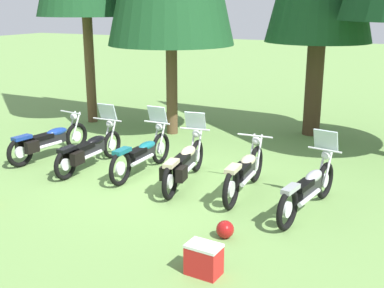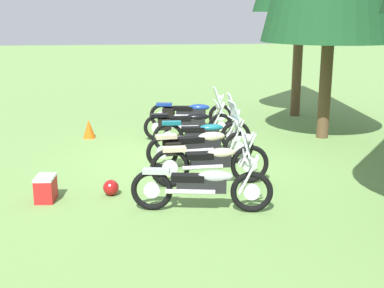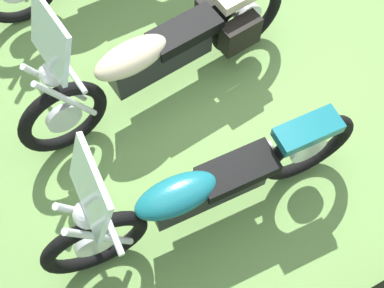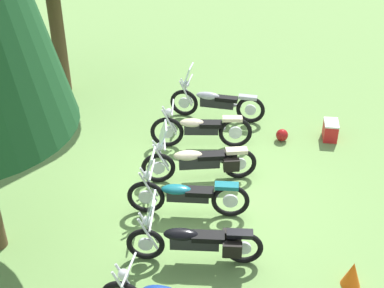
{
  "view_description": "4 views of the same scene",
  "coord_description": "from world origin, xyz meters",
  "px_view_note": "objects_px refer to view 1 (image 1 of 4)",
  "views": [
    {
      "loc": [
        4.75,
        -8.3,
        3.54
      ],
      "look_at": [
        0.48,
        0.46,
        0.73
      ],
      "focal_mm": 45.62,
      "sensor_mm": 36.0,
      "label": 1
    },
    {
      "loc": [
        10.99,
        -1.34,
        3.22
      ],
      "look_at": [
        0.84,
        -0.21,
        0.56
      ],
      "focal_mm": 48.05,
      "sensor_mm": 36.0,
      "label": 2
    },
    {
      "loc": [
        -1.61,
        0.8,
        3.46
      ],
      "look_at": [
        -0.43,
        0.22,
        0.85
      ],
      "focal_mm": 45.88,
      "sensor_mm": 36.0,
      "label": 3
    },
    {
      "loc": [
        -8.66,
        -0.32,
        6.75
      ],
      "look_at": [
        0.45,
        0.16,
        0.93
      ],
      "focal_mm": 51.21,
      "sensor_mm": 36.0,
      "label": 4
    }
  ],
  "objects_px": {
    "motorcycle_1": "(89,149)",
    "motorcycle_3": "(184,162)",
    "motorcycle_0": "(48,140)",
    "motorcycle_2": "(143,153)",
    "dropped_helmet": "(225,229)",
    "motorcycle_4": "(245,171)",
    "motorcycle_5": "(309,187)",
    "picnic_cooler": "(204,259)"
  },
  "relations": [
    {
      "from": "motorcycle_0",
      "to": "dropped_helmet",
      "type": "bearing_deg",
      "value": -101.78
    },
    {
      "from": "motorcycle_2",
      "to": "dropped_helmet",
      "type": "bearing_deg",
      "value": -125.54
    },
    {
      "from": "picnic_cooler",
      "to": "dropped_helmet",
      "type": "xyz_separation_m",
      "value": [
        -0.14,
        1.12,
        -0.08
      ]
    },
    {
      "from": "motorcycle_0",
      "to": "dropped_helmet",
      "type": "xyz_separation_m",
      "value": [
        5.32,
        -1.98,
        -0.3
      ]
    },
    {
      "from": "dropped_helmet",
      "to": "motorcycle_5",
      "type": "bearing_deg",
      "value": 59.07
    },
    {
      "from": "picnic_cooler",
      "to": "motorcycle_5",
      "type": "bearing_deg",
      "value": 73.54
    },
    {
      "from": "picnic_cooler",
      "to": "dropped_helmet",
      "type": "distance_m",
      "value": 1.13
    },
    {
      "from": "motorcycle_3",
      "to": "picnic_cooler",
      "type": "bearing_deg",
      "value": -156.69
    },
    {
      "from": "motorcycle_3",
      "to": "dropped_helmet",
      "type": "distance_m",
      "value": 2.47
    },
    {
      "from": "motorcycle_1",
      "to": "motorcycle_2",
      "type": "bearing_deg",
      "value": -78.56
    },
    {
      "from": "motorcycle_3",
      "to": "picnic_cooler",
      "type": "distance_m",
      "value": 3.44
    },
    {
      "from": "motorcycle_2",
      "to": "motorcycle_4",
      "type": "height_order",
      "value": "motorcycle_2"
    },
    {
      "from": "motorcycle_2",
      "to": "picnic_cooler",
      "type": "xyz_separation_m",
      "value": [
        2.89,
        -3.16,
        -0.24
      ]
    },
    {
      "from": "motorcycle_1",
      "to": "picnic_cooler",
      "type": "height_order",
      "value": "motorcycle_1"
    },
    {
      "from": "motorcycle_4",
      "to": "motorcycle_3",
      "type": "bearing_deg",
      "value": 90.14
    },
    {
      "from": "motorcycle_4",
      "to": "motorcycle_5",
      "type": "distance_m",
      "value": 1.33
    },
    {
      "from": "motorcycle_4",
      "to": "picnic_cooler",
      "type": "height_order",
      "value": "motorcycle_4"
    },
    {
      "from": "motorcycle_5",
      "to": "dropped_helmet",
      "type": "relative_size",
      "value": 8.22
    },
    {
      "from": "motorcycle_2",
      "to": "picnic_cooler",
      "type": "height_order",
      "value": "motorcycle_2"
    },
    {
      "from": "motorcycle_3",
      "to": "motorcycle_5",
      "type": "xyz_separation_m",
      "value": [
        2.57,
        -0.26,
        -0.01
      ]
    },
    {
      "from": "motorcycle_5",
      "to": "motorcycle_4",
      "type": "bearing_deg",
      "value": 86.03
    },
    {
      "from": "motorcycle_2",
      "to": "motorcycle_4",
      "type": "bearing_deg",
      "value": -93.05
    },
    {
      "from": "motorcycle_0",
      "to": "motorcycle_3",
      "type": "xyz_separation_m",
      "value": [
        3.68,
        -0.16,
        0.03
      ]
    },
    {
      "from": "motorcycle_3",
      "to": "motorcycle_4",
      "type": "bearing_deg",
      "value": -95.55
    },
    {
      "from": "dropped_helmet",
      "to": "motorcycle_2",
      "type": "bearing_deg",
      "value": 143.43
    },
    {
      "from": "motorcycle_0",
      "to": "motorcycle_4",
      "type": "bearing_deg",
      "value": -82.64
    },
    {
      "from": "motorcycle_2",
      "to": "dropped_helmet",
      "type": "distance_m",
      "value": 3.44
    },
    {
      "from": "motorcycle_2",
      "to": "dropped_helmet",
      "type": "height_order",
      "value": "motorcycle_2"
    },
    {
      "from": "dropped_helmet",
      "to": "picnic_cooler",
      "type": "bearing_deg",
      "value": -82.67
    },
    {
      "from": "motorcycle_4",
      "to": "dropped_helmet",
      "type": "distance_m",
      "value": 1.93
    },
    {
      "from": "motorcycle_0",
      "to": "picnic_cooler",
      "type": "distance_m",
      "value": 6.28
    },
    {
      "from": "motorcycle_2",
      "to": "motorcycle_5",
      "type": "height_order",
      "value": "motorcycle_2"
    },
    {
      "from": "motorcycle_0",
      "to": "motorcycle_3",
      "type": "relative_size",
      "value": 0.99
    },
    {
      "from": "motorcycle_1",
      "to": "picnic_cooler",
      "type": "xyz_separation_m",
      "value": [
        4.12,
        -2.91,
        -0.23
      ]
    },
    {
      "from": "motorcycle_4",
      "to": "dropped_helmet",
      "type": "height_order",
      "value": "motorcycle_4"
    },
    {
      "from": "motorcycle_4",
      "to": "motorcycle_5",
      "type": "bearing_deg",
      "value": -105.75
    },
    {
      "from": "motorcycle_0",
      "to": "motorcycle_4",
      "type": "xyz_separation_m",
      "value": [
        4.96,
        -0.11,
        0.03
      ]
    },
    {
      "from": "motorcycle_1",
      "to": "motorcycle_3",
      "type": "distance_m",
      "value": 2.34
    },
    {
      "from": "motorcycle_0",
      "to": "motorcycle_1",
      "type": "distance_m",
      "value": 1.35
    },
    {
      "from": "motorcycle_3",
      "to": "motorcycle_4",
      "type": "distance_m",
      "value": 1.28
    },
    {
      "from": "motorcycle_4",
      "to": "dropped_helmet",
      "type": "bearing_deg",
      "value": -171.32
    },
    {
      "from": "motorcycle_3",
      "to": "motorcycle_4",
      "type": "relative_size",
      "value": 1.03
    }
  ]
}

